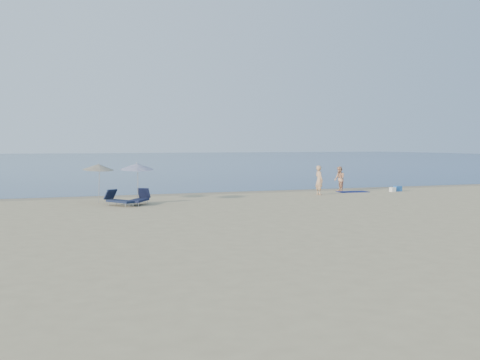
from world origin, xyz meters
The scene contains 11 objects.
sea centered at (0.00, 100.00, 0.00)m, with size 240.00×160.00×0.01m, color #0C244B.
wet_sand_strip centered at (0.00, 19.40, 0.00)m, with size 240.00×1.60×0.00m, color #847254.
person_left centered at (2.14, 16.13, 0.87)m, with size 0.64×0.42×1.75m, color tan.
person_right centered at (4.57, 17.85, 0.80)m, with size 0.78×0.60×1.59m, color tan.
beach_towel centered at (5.10, 17.11, 0.02)m, with size 1.88×1.04×0.03m, color #101753.
white_bag centered at (7.56, 16.35, 0.14)m, with size 0.33×0.28×0.28m, color silver.
blue_cooler centered at (8.06, 16.51, 0.17)m, with size 0.48×0.34×0.34m, color #215CB3.
umbrella_near centered at (-9.12, 14.65, 1.90)m, with size 1.83×1.84×2.17m.
umbrella_far centered at (-10.85, 15.89, 1.85)m, with size 2.02×2.03×2.11m.
lounger_left centered at (-10.15, 14.04, 0.29)m, with size 1.37×1.85×0.79m.
lounger_right centered at (-9.11, 14.16, 0.29)m, with size 1.47×1.86×0.80m.
Camera 1 is at (-15.40, -15.39, 3.04)m, focal length 45.00 mm.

